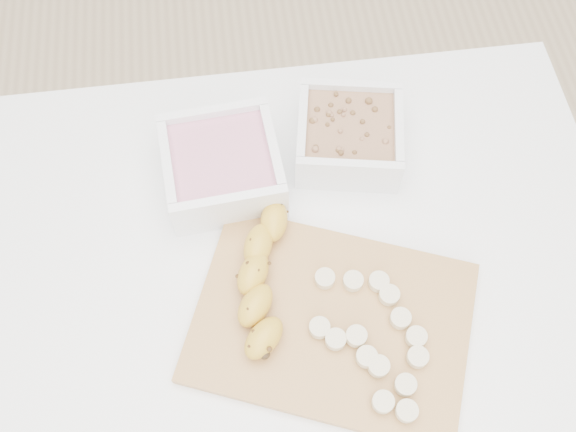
{
  "coord_description": "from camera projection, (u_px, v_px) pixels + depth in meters",
  "views": [
    {
      "loc": [
        -0.05,
        -0.38,
        1.63
      ],
      "look_at": [
        0.0,
        0.03,
        0.81
      ],
      "focal_mm": 40.0,
      "sensor_mm": 36.0,
      "label": 1
    }
  ],
  "objects": [
    {
      "name": "ground",
      "position": [
        290.0,
        372.0,
        1.63
      ],
      "size": [
        3.5,
        3.5,
        0.0
      ],
      "primitive_type": "plane",
      "color": "#C6AD89",
      "rests_on": "ground"
    },
    {
      "name": "table",
      "position": [
        290.0,
        276.0,
        1.04
      ],
      "size": [
        1.0,
        0.7,
        0.75
      ],
      "color": "white",
      "rests_on": "ground"
    },
    {
      "name": "bowl_yogurt",
      "position": [
        222.0,
        166.0,
        0.98
      ],
      "size": [
        0.18,
        0.18,
        0.08
      ],
      "color": "white",
      "rests_on": "table"
    },
    {
      "name": "bowl_granola",
      "position": [
        349.0,
        135.0,
        1.01
      ],
      "size": [
        0.19,
        0.19,
        0.07
      ],
      "color": "white",
      "rests_on": "table"
    },
    {
      "name": "cutting_board",
      "position": [
        332.0,
        322.0,
        0.9
      ],
      "size": [
        0.45,
        0.39,
        0.01
      ],
      "primitive_type": "cube",
      "rotation": [
        0.0,
        0.0,
        -0.38
      ],
      "color": "#B78046",
      "rests_on": "table"
    },
    {
      "name": "banana",
      "position": [
        263.0,
        280.0,
        0.9
      ],
      "size": [
        0.15,
        0.24,
        0.04
      ],
      "primitive_type": null,
      "rotation": [
        0.0,
        0.0,
        -0.4
      ],
      "color": "gold",
      "rests_on": "cutting_board"
    },
    {
      "name": "banana_slices",
      "position": [
        375.0,
        337.0,
        0.87
      ],
      "size": [
        0.16,
        0.23,
        0.02
      ],
      "color": "beige",
      "rests_on": "cutting_board"
    }
  ]
}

